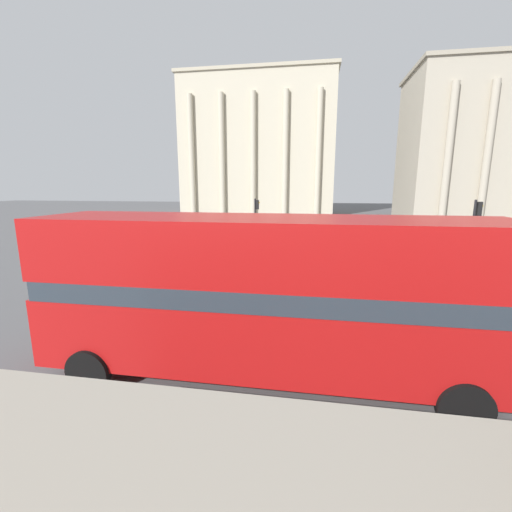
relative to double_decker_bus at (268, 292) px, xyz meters
name	(u,v)px	position (x,y,z in m)	size (l,w,h in m)	color
double_decker_bus	(268,292)	(0.00, 0.00, 0.00)	(10.81, 2.70, 4.03)	black
plaza_building_left	(259,147)	(-8.75, 53.05, 9.13)	(25.89, 12.08, 22.78)	beige
traffic_light_near	(331,260)	(1.67, 4.41, -0.10)	(0.42, 0.24, 3.28)	black
traffic_light_mid	(474,229)	(8.79, 10.58, 0.40)	(0.42, 0.24, 4.09)	black
traffic_light_far	(256,216)	(-3.34, 18.15, 0.23)	(0.42, 0.24, 3.80)	black
car_white	(269,233)	(-2.85, 22.14, -1.56)	(4.20, 1.93, 1.35)	black
car_navy	(204,251)	(-5.75, 12.71, -1.56)	(4.20, 1.93, 1.35)	black
pedestrian_grey	(236,252)	(-3.29, 10.85, -1.21)	(0.32, 0.32, 1.81)	#282B33
pedestrian_red	(325,241)	(1.85, 16.33, -1.26)	(0.32, 0.32, 1.72)	#282B33
pedestrian_olive	(142,259)	(-7.69, 8.43, -1.22)	(0.32, 0.32, 1.79)	#282B33
pedestrian_yellow	(250,266)	(-1.97, 8.16, -1.33)	(0.32, 0.32, 1.63)	#282B33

